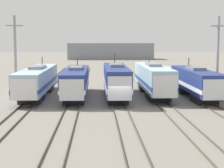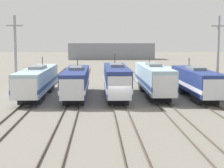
% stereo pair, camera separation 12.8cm
% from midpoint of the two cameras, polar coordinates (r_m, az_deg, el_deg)
% --- Properties ---
extents(ground_plane, '(400.00, 400.00, 0.00)m').
position_cam_midpoint_polar(ground_plane, '(40.20, 1.24, -3.79)').
color(ground_plane, slate).
extents(rail_pair_far_left, '(1.50, 120.00, 0.15)m').
position_cam_midpoint_polar(rail_pair_far_left, '(40.88, -13.19, -3.68)').
color(rail_pair_far_left, '#4C4238').
rests_on(rail_pair_far_left, ground_plane).
extents(rail_pair_center_left, '(1.51, 120.00, 0.15)m').
position_cam_midpoint_polar(rail_pair_center_left, '(40.22, -6.04, -3.71)').
color(rail_pair_center_left, '#4C4238').
rests_on(rail_pair_center_left, ground_plane).
extents(rail_pair_center, '(1.51, 120.00, 0.15)m').
position_cam_midpoint_polar(rail_pair_center, '(40.19, 1.24, -3.68)').
color(rail_pair_center, '#4C4238').
rests_on(rail_pair_center, ground_plane).
extents(rail_pair_center_right, '(1.51, 120.00, 0.15)m').
position_cam_midpoint_polar(rail_pair_center_right, '(40.80, 8.41, -3.60)').
color(rail_pair_center_right, '#4C4238').
rests_on(rail_pair_center_right, ground_plane).
extents(rail_pair_far_right, '(1.50, 120.00, 0.15)m').
position_cam_midpoint_polar(rail_pair_far_right, '(42.02, 15.27, -3.46)').
color(rail_pair_far_right, '#4C4238').
rests_on(rail_pair_far_right, ground_plane).
extents(locomotive_far_left, '(3.11, 19.32, 4.99)m').
position_cam_midpoint_polar(locomotive_far_left, '(49.53, -11.23, 0.48)').
color(locomotive_far_left, '#232326').
rests_on(locomotive_far_left, ground_plane).
extents(locomotive_center_left, '(2.90, 17.09, 4.73)m').
position_cam_midpoint_polar(locomotive_center_left, '(47.57, -5.43, 0.32)').
color(locomotive_center_left, black).
rests_on(locomotive_center_left, ground_plane).
extents(locomotive_center, '(2.83, 16.85, 5.55)m').
position_cam_midpoint_polar(locomotive_center, '(47.34, 0.72, 0.53)').
color(locomotive_center, black).
rests_on(locomotive_center, ground_plane).
extents(locomotive_center_right, '(3.02, 18.22, 4.71)m').
position_cam_midpoint_polar(locomotive_center_right, '(49.97, 6.44, 0.76)').
color(locomotive_center_right, '#232326').
rests_on(locomotive_center_right, ground_plane).
extents(locomotive_far_right, '(3.01, 16.68, 4.90)m').
position_cam_midpoint_polar(locomotive_far_right, '(48.57, 12.83, 0.29)').
color(locomotive_far_right, black).
rests_on(locomotive_far_right, ground_plane).
extents(catenary_tower_left, '(2.02, 0.34, 10.33)m').
position_cam_midpoint_polar(catenary_tower_left, '(47.68, -14.41, 4.09)').
color(catenary_tower_left, gray).
rests_on(catenary_tower_left, ground_plane).
extents(catenary_tower_right, '(2.02, 0.34, 10.33)m').
position_cam_midpoint_polar(catenary_tower_right, '(48.98, 15.91, 4.11)').
color(catenary_tower_right, gray).
rests_on(catenary_tower_right, ground_plane).
extents(depot_building, '(32.77, 10.91, 6.29)m').
position_cam_midpoint_polar(depot_building, '(146.79, -0.10, 5.04)').
color(depot_building, gray).
rests_on(depot_building, ground_plane).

